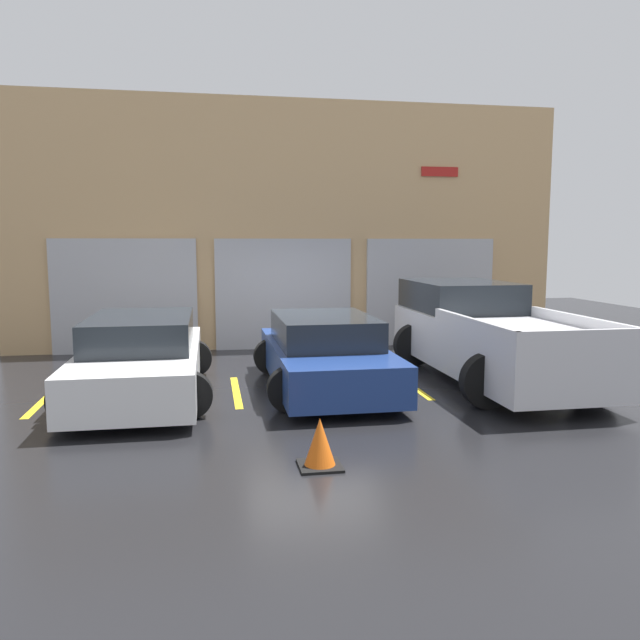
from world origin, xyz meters
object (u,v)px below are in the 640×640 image
(sedan_side, at_px, (325,354))
(traffic_cone, at_px, (320,445))
(pickup_truck, at_px, (485,334))
(sedan_white, at_px, (142,358))

(sedan_side, height_order, traffic_cone, sedan_side)
(pickup_truck, distance_m, traffic_cone, 5.43)
(sedan_white, relative_size, sedan_side, 1.07)
(pickup_truck, xyz_separation_m, sedan_side, (-2.98, -0.25, -0.22))
(sedan_white, xyz_separation_m, sedan_side, (2.98, -0.00, -0.02))
(pickup_truck, relative_size, sedan_white, 1.18)
(traffic_cone, bearing_deg, sedan_side, 78.64)
(pickup_truck, relative_size, sedan_side, 1.26)
(pickup_truck, height_order, sedan_side, pickup_truck)
(sedan_white, height_order, traffic_cone, sedan_white)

